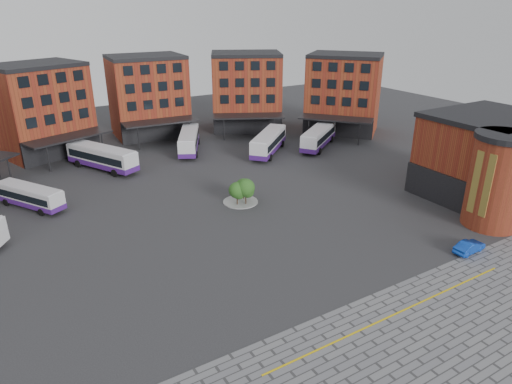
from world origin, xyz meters
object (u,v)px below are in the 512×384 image
tree_island (243,190)px  bus_c (102,157)px  bus_b (29,196)px  bus_e (269,142)px  bus_d (189,140)px  blue_car (469,247)px  bus_f (319,137)px

tree_island → bus_c: (-11.77, 21.86, 0.07)m
tree_island → bus_b: (-22.86, 12.38, -0.32)m
tree_island → bus_e: bus_e is taller
bus_c → bus_e: size_ratio=1.11×
bus_c → bus_e: 26.39m
bus_d → bus_e: bus_e is taller
tree_island → blue_car: tree_island is taller
bus_c → blue_car: bearing=-87.3°
bus_b → bus_d: bearing=-8.2°
bus_e → blue_car: (-0.46, -38.10, -1.28)m
bus_c → bus_e: (25.67, -6.10, 0.00)m
bus_c → bus_f: bus_c is taller
bus_e → bus_f: (9.16, -1.70, -0.03)m
bus_f → bus_b: bearing=-123.2°
blue_car → bus_c: bearing=26.7°
bus_c → blue_car: bus_c is taller
bus_b → bus_f: size_ratio=0.83×
bus_e → bus_d: bearing=-168.0°
bus_b → bus_f: 45.95m
bus_b → bus_d: (25.90, 11.26, 0.33)m
bus_b → bus_d: size_ratio=0.80×
bus_d → blue_car: size_ratio=3.18×
bus_c → bus_f: bearing=-39.6°
tree_island → bus_e: size_ratio=0.39×
bus_e → bus_f: bearing=37.5°
tree_island → bus_c: bus_c is taller
bus_d → bus_f: size_ratio=1.03×
bus_e → bus_c: bearing=-145.4°
tree_island → bus_e: (13.90, 15.76, 0.07)m
bus_c → bus_d: bearing=-20.2°
tree_island → bus_c: bearing=118.3°
bus_b → bus_f: (45.92, 1.69, 0.35)m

